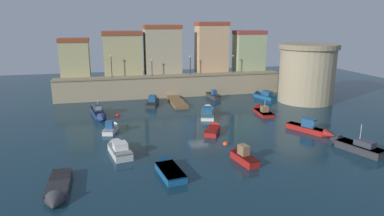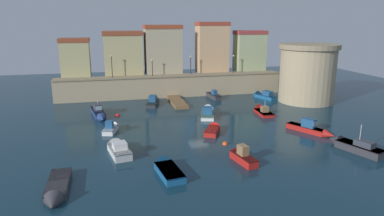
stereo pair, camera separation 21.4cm
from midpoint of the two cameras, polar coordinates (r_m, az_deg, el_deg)
name	(u,v)px [view 1 (the left image)]	position (r m, az deg, el deg)	size (l,w,h in m)	color
ground_plane	(199,126)	(46.22, 0.95, -3.03)	(108.02, 108.02, 0.00)	#112D3D
quay_wall	(172,86)	(64.06, -3.40, 3.70)	(41.43, 2.86, 3.98)	tan
old_town_backdrop	(166,51)	(66.57, -4.42, 9.31)	(38.80, 5.79, 9.70)	tan
fortress_tower	(307,73)	(62.54, 18.30, 5.52)	(9.97, 9.97, 9.87)	tan
pier_dock	(177,102)	(58.96, -2.61, 1.04)	(2.18, 8.71, 0.70)	brown
quay_lamp_0	(111,63)	(62.39, -13.25, 7.27)	(0.32, 0.32, 3.90)	black
quay_lamp_1	(152,64)	(62.91, -6.72, 7.13)	(0.32, 0.32, 3.01)	black
quay_lamp_2	(190,62)	(64.11, -0.38, 7.59)	(0.32, 0.32, 3.44)	black
quay_lamp_3	(233,61)	(66.51, 6.68, 7.71)	(0.32, 0.32, 3.39)	black
moored_boat_0	(153,101)	(58.92, -6.50, 1.16)	(3.20, 6.50, 2.01)	#333338
moored_boat_1	(261,111)	(53.89, 11.23, -0.42)	(2.06, 5.39, 2.79)	red
moored_boat_2	(208,112)	(51.94, 2.47, -0.60)	(3.69, 7.10, 2.09)	white
moored_boat_3	(312,129)	(45.94, 18.97, -3.22)	(4.03, 6.22, 1.97)	red
moored_boat_4	(118,148)	(37.88, -12.21, -6.50)	(2.70, 5.59, 1.92)	silver
moored_boat_5	(212,95)	(63.33, 3.17, 2.18)	(1.73, 5.94, 1.74)	#333338
moored_boat_6	(167,168)	(32.77, -4.30, -9.87)	(2.47, 5.49, 1.68)	#195689
moored_boat_7	(99,113)	(52.53, -15.24, -0.77)	(2.65, 7.32, 2.73)	navy
moored_boat_8	(353,145)	(41.72, 24.84, -5.60)	(3.60, 6.54, 3.47)	#333338
moored_boat_9	(263,95)	(64.16, 11.45, 2.06)	(3.34, 5.58, 1.89)	#195689
moored_boat_10	(213,129)	(43.93, 3.40, -3.50)	(3.24, 4.51, 1.38)	red
moored_boat_11	(57,191)	(30.85, -21.48, -12.62)	(1.76, 6.71, 1.61)	#333338
moored_boat_12	(112,128)	(45.35, -13.24, -3.17)	(2.31, 4.28, 1.90)	white
moored_boat_13	(242,156)	(35.36, 8.00, -7.79)	(1.98, 4.65, 1.93)	red
mooring_buoy_0	(226,144)	(39.84, 5.39, -5.98)	(0.66, 0.66, 0.66)	#EA4C19
mooring_buoy_1	(118,116)	(52.24, -12.26, -1.31)	(0.71, 0.71, 0.71)	red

